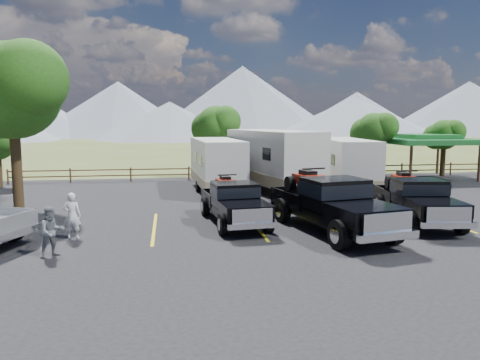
{
  "coord_description": "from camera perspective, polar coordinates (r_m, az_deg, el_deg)",
  "views": [
    {
      "loc": [
        -5.39,
        -14.31,
        4.29
      ],
      "look_at": [
        -2.26,
        6.12,
        1.6
      ],
      "focal_mm": 35.0,
      "sensor_mm": 36.0,
      "label": 1
    }
  ],
  "objects": [
    {
      "name": "ground",
      "position": [
        15.88,
        11.6,
        -8.42
      ],
      "size": [
        320.0,
        320.0,
        0.0
      ],
      "primitive_type": "plane",
      "color": "#4D5926",
      "rests_on": "ground"
    },
    {
      "name": "asphalt_lot",
      "position": [
        18.62,
        8.39,
        -5.92
      ],
      "size": [
        44.0,
        34.0,
        0.04
      ],
      "primitive_type": "cube",
      "color": "black",
      "rests_on": "ground"
    },
    {
      "name": "stall_lines",
      "position": [
        19.55,
        7.53,
        -5.19
      ],
      "size": [
        12.12,
        5.5,
        0.01
      ],
      "color": "gold",
      "rests_on": "asphalt_lot"
    },
    {
      "name": "tree_big_nw",
      "position": [
        24.44,
        -26.13,
        9.73
      ],
      "size": [
        5.54,
        5.18,
        7.84
      ],
      "color": "#2E2112",
      "rests_on": "ground"
    },
    {
      "name": "tree_ne_a",
      "position": [
        34.47,
        16.0,
        5.79
      ],
      "size": [
        3.11,
        2.92,
        4.76
      ],
      "color": "#2E2112",
      "rests_on": "ground"
    },
    {
      "name": "tree_ne_b",
      "position": [
        38.22,
        23.59,
        5.06
      ],
      "size": [
        2.77,
        2.59,
        4.27
      ],
      "color": "#2E2112",
      "rests_on": "ground"
    },
    {
      "name": "tree_north",
      "position": [
        33.5,
        -2.97,
        6.63
      ],
      "size": [
        3.46,
        3.24,
        5.25
      ],
      "color": "#2E2112",
      "rests_on": "ground"
    },
    {
      "name": "rail_fence",
      "position": [
        33.83,
        3.96,
        1.15
      ],
      "size": [
        36.12,
        0.12,
        1.0
      ],
      "color": "#503322",
      "rests_on": "ground"
    },
    {
      "name": "pavilion",
      "position": [
        36.34,
        21.77,
        4.52
      ],
      "size": [
        6.2,
        6.2,
        3.22
      ],
      "color": "#503322",
      "rests_on": "ground"
    },
    {
      "name": "mountain_range",
      "position": [
        120.36,
        -9.89,
        9.01
      ],
      "size": [
        209.0,
        71.0,
        20.0
      ],
      "color": "gray",
      "rests_on": "ground"
    },
    {
      "name": "rig_left",
      "position": [
        19.19,
        -0.8,
        -2.59
      ],
      "size": [
        2.45,
        5.85,
        1.9
      ],
      "rotation": [
        0.0,
        0.0,
        0.1
      ],
      "color": "black",
      "rests_on": "asphalt_lot"
    },
    {
      "name": "rig_center",
      "position": [
        18.08,
        10.99,
        -2.73
      ],
      "size": [
        3.46,
        7.2,
        2.31
      ],
      "rotation": [
        0.0,
        0.0,
        0.19
      ],
      "color": "black",
      "rests_on": "asphalt_lot"
    },
    {
      "name": "rig_right",
      "position": [
        20.73,
        20.69,
        -2.15
      ],
      "size": [
        2.83,
        6.31,
        2.03
      ],
      "rotation": [
        0.0,
        0.0,
        -0.15
      ],
      "color": "black",
      "rests_on": "asphalt_lot"
    },
    {
      "name": "trailer_left",
      "position": [
        27.29,
        -2.85,
        1.88
      ],
      "size": [
        2.7,
        8.92,
        3.09
      ],
      "rotation": [
        0.0,
        0.0,
        0.05
      ],
      "color": "silver",
      "rests_on": "asphalt_lot"
    },
    {
      "name": "trailer_center",
      "position": [
        27.52,
        3.99,
        2.47
      ],
      "size": [
        4.45,
        10.4,
        3.61
      ],
      "rotation": [
        0.0,
        0.0,
        0.22
      ],
      "color": "silver",
      "rests_on": "asphalt_lot"
    },
    {
      "name": "trailer_right",
      "position": [
        28.17,
        12.59,
        1.89
      ],
      "size": [
        2.99,
        8.96,
        3.1
      ],
      "rotation": [
        0.0,
        0.0,
        -0.1
      ],
      "color": "silver",
      "rests_on": "asphalt_lot"
    },
    {
      "name": "person_a",
      "position": [
        17.76,
        -19.79,
        -4.11
      ],
      "size": [
        0.63,
        0.44,
        1.67
      ],
      "primitive_type": "imported",
      "rotation": [
        0.0,
        0.0,
        3.08
      ],
      "color": "silver",
      "rests_on": "asphalt_lot"
    },
    {
      "name": "person_b",
      "position": [
        15.69,
        -21.97,
        -5.86
      ],
      "size": [
        0.97,
        0.9,
        1.59
      ],
      "primitive_type": "imported",
      "rotation": [
        0.0,
        0.0,
        0.52
      ],
      "color": "slate",
      "rests_on": "asphalt_lot"
    }
  ]
}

